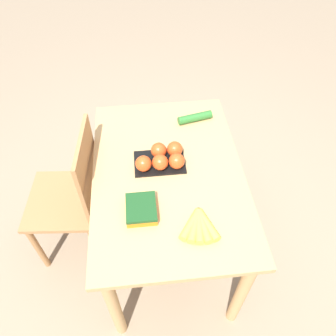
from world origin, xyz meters
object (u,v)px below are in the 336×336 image
Objects in this scene: banana_bunch at (199,225)px; chair at (74,196)px; cucumber_near at (195,118)px; tomato_pack at (162,158)px; carrot_bag at (141,209)px.

chair is at bearing 55.45° from banana_bunch.
cucumber_near is (0.70, -0.09, 0.00)m from banana_bunch.
banana_bunch is 0.71m from cucumber_near.
tomato_pack is 0.38m from cucumber_near.
cucumber_near is at bearing -7.71° from banana_bunch.
carrot_bag is (-0.33, -0.38, 0.29)m from chair.
chair reaches higher than tomato_pack.
banana_bunch is (-0.43, -0.63, 0.28)m from chair.
tomato_pack reaches higher than banana_bunch.
cucumber_near reaches higher than banana_bunch.
banana_bunch is 1.13× the size of carrot_bag.
chair is 0.59m from tomato_pack.
carrot_bag reaches higher than banana_bunch.
chair reaches higher than cucumber_near.
banana_bunch is 0.41m from tomato_pack.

